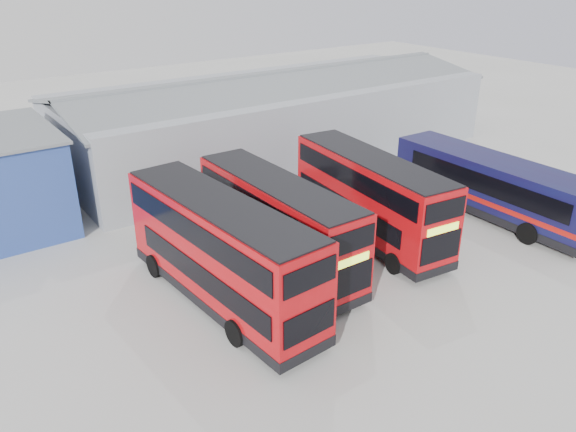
{
  "coord_description": "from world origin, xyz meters",
  "views": [
    {
      "loc": [
        -14.37,
        -12.91,
        12.9
      ],
      "look_at": [
        -0.65,
        6.4,
        2.1
      ],
      "focal_mm": 35.0,
      "sensor_mm": 36.0,
      "label": 1
    }
  ],
  "objects": [
    {
      "name": "double_decker_centre",
      "position": [
        -1.62,
        5.83,
        2.11
      ],
      "size": [
        2.59,
        10.04,
        4.23
      ],
      "rotation": [
        0.0,
        0.0,
        -0.0
      ],
      "color": "#B60A0F",
      "rests_on": "ground"
    },
    {
      "name": "ground_plane",
      "position": [
        0.0,
        0.0,
        0.0
      ],
      "size": [
        120.0,
        120.0,
        0.0
      ],
      "primitive_type": "plane",
      "color": "#9E9E99",
      "rests_on": "ground"
    },
    {
      "name": "single_decker_blue",
      "position": [
        11.2,
        3.87,
        1.61
      ],
      "size": [
        3.08,
        11.99,
        3.23
      ],
      "rotation": [
        0.0,
        0.0,
        3.12
      ],
      "color": "#0D123A",
      "rests_on": "ground"
    },
    {
      "name": "double_decker_left",
      "position": [
        -5.12,
        4.7,
        2.25
      ],
      "size": [
        3.31,
        10.85,
        4.52
      ],
      "rotation": [
        0.0,
        0.0,
        3.21
      ],
      "color": "#B60A0F",
      "rests_on": "ground"
    },
    {
      "name": "double_decker_right",
      "position": [
        3.82,
        5.67,
        2.14
      ],
      "size": [
        3.52,
        10.36,
        4.3
      ],
      "rotation": [
        0.0,
        0.0,
        -0.11
      ],
      "color": "#B60A0F",
      "rests_on": "ground"
    },
    {
      "name": "maintenance_shed",
      "position": [
        8.0,
        20.0,
        2.6
      ],
      "size": [
        30.5,
        12.0,
        5.89
      ],
      "color": "#9398A1",
      "rests_on": "ground"
    }
  ]
}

